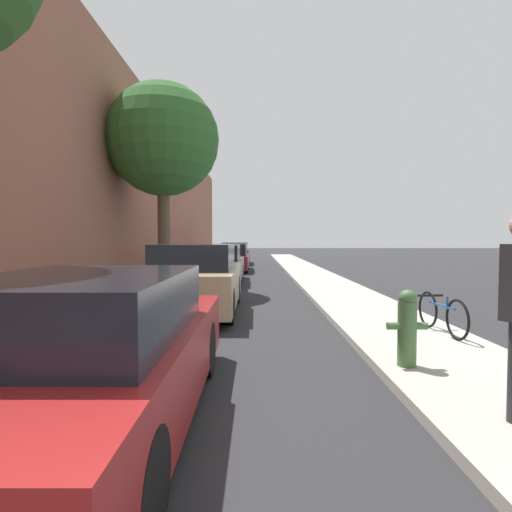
% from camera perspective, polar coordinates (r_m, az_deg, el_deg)
% --- Properties ---
extents(ground_plane, '(120.00, 120.00, 0.00)m').
position_cam_1_polar(ground_plane, '(14.28, -1.55, -4.17)').
color(ground_plane, '#28282B').
extents(sidewalk_left, '(2.00, 52.00, 0.12)m').
position_cam_1_polar(sidewalk_left, '(14.65, -12.99, -3.83)').
color(sidewalk_left, '#ADA89E').
rests_on(sidewalk_left, ground).
extents(sidewalk_right, '(2.00, 52.00, 0.12)m').
position_cam_1_polar(sidewalk_right, '(14.47, 10.03, -3.88)').
color(sidewalk_right, '#ADA89E').
rests_on(sidewalk_right, ground).
extents(building_facade_left, '(0.70, 52.00, 7.53)m').
position_cam_1_polar(building_facade_left, '(15.09, -18.20, 10.40)').
color(building_facade_left, '#9E604C').
rests_on(building_facade_left, ground).
extents(parked_car_red, '(1.78, 4.36, 1.35)m').
position_cam_1_polar(parked_car_red, '(3.79, -22.05, -12.87)').
color(parked_car_red, black).
rests_on(parked_car_red, ground).
extents(parked_car_champagne, '(1.82, 4.14, 1.52)m').
position_cam_1_polar(parked_car_champagne, '(9.10, -8.17, -3.34)').
color(parked_car_champagne, black).
rests_on(parked_car_champagne, ground).
extents(parked_car_grey, '(1.82, 4.68, 1.42)m').
position_cam_1_polar(parked_car_grey, '(15.09, -5.20, -1.27)').
color(parked_car_grey, black).
rests_on(parked_car_grey, ground).
extents(parked_car_maroon, '(1.87, 4.67, 1.40)m').
position_cam_1_polar(parked_car_maroon, '(20.77, -3.40, -0.29)').
color(parked_car_maroon, black).
rests_on(parked_car_maroon, ground).
extents(parked_car_teal, '(1.80, 4.56, 1.41)m').
position_cam_1_polar(parked_car_teal, '(26.54, -2.68, 0.34)').
color(parked_car_teal, black).
rests_on(parked_car_teal, ground).
extents(street_tree_far, '(3.48, 3.48, 6.35)m').
position_cam_1_polar(street_tree_far, '(13.40, -12.72, 15.53)').
color(street_tree_far, brown).
rests_on(street_tree_far, sidewalk_left).
extents(fire_hydrant, '(0.47, 0.22, 0.91)m').
position_cam_1_polar(fire_hydrant, '(5.20, 20.75, -9.33)').
color(fire_hydrant, '#47703D').
rests_on(fire_hydrant, sidewalk_right).
extents(bicycle, '(0.44, 1.52, 0.62)m').
position_cam_1_polar(bicycle, '(7.19, 24.89, -7.36)').
color(bicycle, black).
rests_on(bicycle, sidewalk_right).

